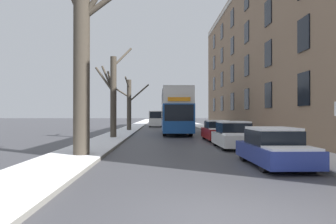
{
  "coord_description": "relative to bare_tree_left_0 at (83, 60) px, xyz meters",
  "views": [
    {
      "loc": [
        -1.45,
        -5.74,
        1.86
      ],
      "look_at": [
        -0.71,
        20.18,
        2.06
      ],
      "focal_mm": 35.0,
      "sensor_mm": 36.0,
      "label": 1
    }
  ],
  "objects": [
    {
      "name": "bare_tree_left_2",
      "position": [
        -0.01,
        21.97,
        -1.1
      ],
      "size": [
        4.59,
        2.02,
        5.91
      ],
      "color": "#423A30",
      "rests_on": "ground"
    },
    {
      "name": "parked_car_2",
      "position": [
        7.43,
        9.11,
        -3.51
      ],
      "size": [
        1.73,
        4.55,
        1.45
      ],
      "color": "maroon",
      "rests_on": "ground"
    },
    {
      "name": "ground_plane",
      "position": [
        4.7,
        -8.34,
        -4.18
      ],
      "size": [
        320.0,
        320.0,
        0.0
      ],
      "primitive_type": "plane",
      "color": "#424247"
    },
    {
      "name": "parked_car_1",
      "position": [
        7.43,
        3.97,
        -3.5
      ],
      "size": [
        1.85,
        4.12,
        1.49
      ],
      "color": "silver",
      "rests_on": "ground"
    },
    {
      "name": "oncoming_van",
      "position": [
        2.79,
        35.39,
        -2.9
      ],
      "size": [
        1.91,
        4.92,
        2.38
      ],
      "color": "white",
      "rests_on": "ground"
    },
    {
      "name": "double_decker_bus",
      "position": [
        4.87,
        16.93,
        -1.8
      ],
      "size": [
        2.61,
        10.21,
        4.21
      ],
      "color": "#194C99",
      "rests_on": "ground"
    },
    {
      "name": "sidewalk_left",
      "position": [
        -0.35,
        44.66,
        -4.1
      ],
      "size": [
        2.51,
        130.0,
        0.16
      ],
      "color": "gray",
      "rests_on": "ground"
    },
    {
      "name": "bare_tree_left_1",
      "position": [
        -0.21,
        10.79,
        -0.76
      ],
      "size": [
        2.83,
        1.86,
        7.22
      ],
      "color": "#423A30",
      "rests_on": "ground"
    },
    {
      "name": "sidewalk_right",
      "position": [
        9.76,
        44.66,
        -4.1
      ],
      "size": [
        2.51,
        130.0,
        0.16
      ],
      "color": "gray",
      "rests_on": "ground"
    },
    {
      "name": "bare_tree_left_0",
      "position": [
        0.0,
        0.0,
        0.0
      ],
      "size": [
        2.2,
        1.9,
        8.98
      ],
      "color": "#423A30",
      "rests_on": "ground"
    },
    {
      "name": "terrace_facade_right",
      "position": [
        15.51,
        14.38,
        3.14
      ],
      "size": [
        9.1,
        44.79,
        14.64
      ],
      "color": "#8C7056",
      "rests_on": "ground"
    },
    {
      "name": "pedestrian_left_sidewalk",
      "position": [
        -0.52,
        1.11,
        -3.32
      ],
      "size": [
        0.34,
        0.34,
        1.58
      ],
      "rotation": [
        0.0,
        0.0,
        0.25
      ],
      "color": "black",
      "rests_on": "ground"
    },
    {
      "name": "parked_car_0",
      "position": [
        7.43,
        -2.36,
        -3.54
      ],
      "size": [
        1.77,
        4.3,
        1.39
      ],
      "color": "navy",
      "rests_on": "ground"
    }
  ]
}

